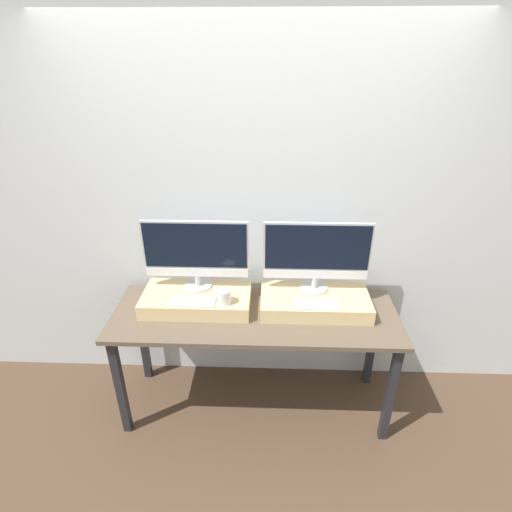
{
  "coord_description": "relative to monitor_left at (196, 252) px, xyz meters",
  "views": [
    {
      "loc": [
        0.08,
        -1.79,
        2.29
      ],
      "look_at": [
        0.0,
        0.47,
        1.13
      ],
      "focal_mm": 28.0,
      "sensor_mm": 36.0,
      "label": 1
    }
  ],
  "objects": [
    {
      "name": "wall_back",
      "position": [
        0.38,
        0.23,
        0.15
      ],
      "size": [
        8.0,
        0.04,
        2.6
      ],
      "color": "silver",
      "rests_on": "ground_plane"
    },
    {
      "name": "ground_plane",
      "position": [
        0.38,
        -0.47,
        -1.15
      ],
      "size": [
        12.0,
        12.0,
        0.0
      ],
      "primitive_type": "plane",
      "color": "#4C3828"
    },
    {
      "name": "keyboard_left",
      "position": [
        -0.0,
        -0.19,
        -0.25
      ],
      "size": [
        0.27,
        0.12,
        0.01
      ],
      "color": "silver",
      "rests_on": "wooden_riser_left"
    },
    {
      "name": "monitor_left",
      "position": [
        0.0,
        0.0,
        0.0
      ],
      "size": [
        0.68,
        0.18,
        0.47
      ],
      "color": "#B2B2B7",
      "rests_on": "wooden_riser_left"
    },
    {
      "name": "mug",
      "position": [
        0.19,
        -0.19,
        -0.21
      ],
      "size": [
        0.08,
        0.08,
        0.09
      ],
      "color": "white",
      "rests_on": "wooden_riser_left"
    },
    {
      "name": "keyboard_right",
      "position": [
        0.77,
        -0.19,
        -0.25
      ],
      "size": [
        0.27,
        0.12,
        0.01
      ],
      "color": "silver",
      "rests_on": "wooden_riser_right"
    },
    {
      "name": "wooden_riser_right",
      "position": [
        0.77,
        -0.08,
        -0.31
      ],
      "size": [
        0.7,
        0.36,
        0.1
      ],
      "color": "#D6B77F",
      "rests_on": "workbench"
    },
    {
      "name": "monitor_right",
      "position": [
        0.77,
        0.0,
        0.0
      ],
      "size": [
        0.68,
        0.18,
        0.47
      ],
      "color": "#B2B2B7",
      "rests_on": "wooden_riser_right"
    },
    {
      "name": "workbench",
      "position": [
        0.38,
        -0.15,
        -0.45
      ],
      "size": [
        1.83,
        0.62,
        0.8
      ],
      "color": "brown",
      "rests_on": "ground_plane"
    },
    {
      "name": "wooden_riser_left",
      "position": [
        -0.0,
        -0.08,
        -0.31
      ],
      "size": [
        0.7,
        0.36,
        0.1
      ],
      "color": "#D6B77F",
      "rests_on": "workbench"
    }
  ]
}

